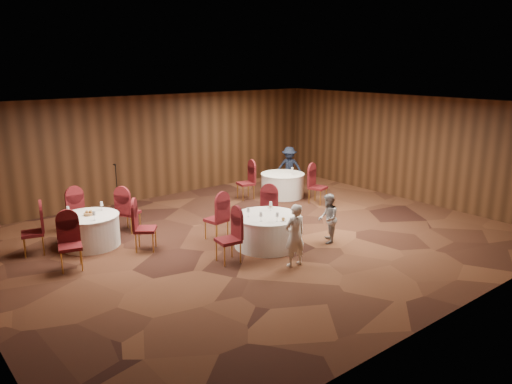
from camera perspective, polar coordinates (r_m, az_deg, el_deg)
ground at (r=12.18m, az=-0.14°, el=-5.35°), size 12.00×12.00×0.00m
room_shell at (r=11.65m, az=-0.15°, el=3.76°), size 12.00×12.00×12.00m
table_main at (r=11.60m, az=1.29°, el=-4.43°), size 1.55×1.55×0.74m
table_left at (r=12.24m, az=-18.44°, el=-4.17°), size 1.36×1.36×0.74m
table_right at (r=15.87m, az=3.05°, el=0.83°), size 1.38×1.38×0.74m
chairs_main at (r=11.82m, az=-1.86°, el=-3.42°), size 2.85×1.93×1.00m
chairs_left at (r=12.17m, az=-18.35°, el=-3.66°), size 3.01×2.95×1.00m
chairs_right at (r=15.31m, az=2.90°, el=0.79°), size 2.01×2.41×1.00m
tabletop_main at (r=11.46m, az=1.99°, el=-2.25°), size 1.13×1.11×0.22m
tabletop_left at (r=12.11m, az=-18.61°, el=-2.17°), size 0.84×0.81×0.22m
tabletop_right at (r=15.71m, az=4.17°, el=2.62°), size 0.08×0.08×0.22m
mic_stand at (r=14.37m, az=-15.51°, el=-1.00°), size 0.24×0.24×1.47m
woman_a at (r=10.43m, az=4.45°, el=-4.96°), size 0.52×0.38×1.35m
woman_b at (r=11.88m, az=8.22°, el=-3.02°), size 0.73×0.72×1.18m
man_c at (r=17.01m, az=3.81°, el=2.86°), size 0.95×1.03×1.39m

